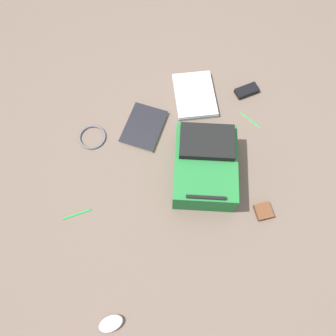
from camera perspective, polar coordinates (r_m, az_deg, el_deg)
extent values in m
plane|color=brown|center=(1.69, 1.75, -1.13)|extent=(3.99, 3.99, 0.00)
cube|color=#1E662D|center=(1.63, 6.43, 0.15)|extent=(0.49, 0.45, 0.16)
cube|color=black|center=(1.58, 6.85, 4.60)|extent=(0.28, 0.31, 0.04)
cylinder|color=black|center=(1.48, 6.68, -5.12)|extent=(0.10, 0.17, 0.02)
cube|color=#929296|center=(1.92, 4.67, 12.48)|extent=(0.35, 0.30, 0.02)
cube|color=#B7B7BC|center=(1.90, 4.71, 12.75)|extent=(0.35, 0.30, 0.01)
cube|color=silver|center=(1.81, -4.23, 7.15)|extent=(0.31, 0.31, 0.02)
cube|color=black|center=(1.80, -4.25, 7.31)|extent=(0.32, 0.32, 0.00)
ellipsoid|color=silver|center=(1.57, -9.95, -25.22)|extent=(0.07, 0.11, 0.04)
torus|color=#4C4C51|center=(1.82, -13.09, 5.30)|extent=(0.15, 0.15, 0.01)
cube|color=black|center=(1.98, 13.60, 12.99)|extent=(0.06, 0.13, 0.03)
cylinder|color=#198C33|center=(1.89, 14.21, 8.13)|extent=(0.14, 0.06, 0.01)
cylinder|color=#198C33|center=(1.68, -15.67, -7.78)|extent=(0.02, 0.14, 0.01)
cube|color=#59331E|center=(1.68, 16.36, -7.26)|extent=(0.09, 0.09, 0.03)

